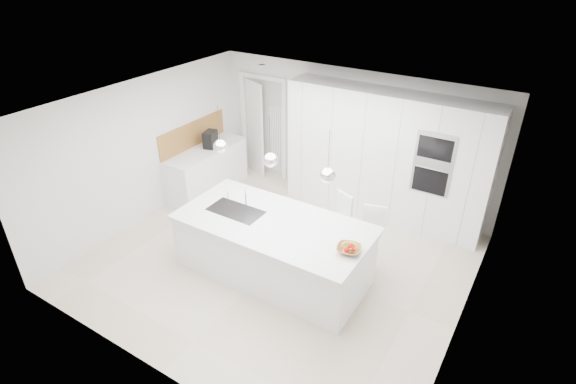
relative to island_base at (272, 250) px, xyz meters
The scene contains 27 objects.
floor 0.53m from the island_base, 108.43° to the left, with size 5.50×5.50×0.00m, color beige.
wall_back 2.92m from the island_base, 92.05° to the left, with size 5.50×5.50×0.00m, color silver.
wall_left 2.98m from the island_base, behind, with size 5.00×5.00×0.00m, color silver.
ceiling 2.09m from the island_base, 108.43° to the left, with size 5.50×5.50×0.00m, color white.
tall_cabinets 2.69m from the island_base, 74.36° to the left, with size 3.60×0.60×2.30m, color white.
oven_stack 2.86m from the island_base, 53.85° to the left, with size 0.62×0.04×1.05m, color #A5A5A8, non-canonical shape.
doorway_frame 3.50m from the island_base, 126.50° to the left, with size 1.11×0.08×2.13m, color white, non-canonical shape.
hallway_door 3.61m from the island_base, 130.22° to the left, with size 0.82×0.04×2.00m, color white.
radiator 3.28m from the island_base, 122.08° to the left, with size 0.32×0.04×1.40m, color white, non-canonical shape.
left_base_cabinets 2.96m from the island_base, 149.53° to the left, with size 0.60×1.80×0.86m, color white.
left_worktop 2.99m from the island_base, 149.53° to the left, with size 0.62×1.82×0.04m, color white.
oak_backsplash 3.29m from the island_base, 152.14° to the left, with size 0.02×1.80×0.50m, color #A07038.
island_base is the anchor object (origin of this frame).
island_worktop 0.45m from the island_base, 90.00° to the left, with size 2.84×1.40×0.04m, color white.
island_sink 0.76m from the island_base, behind, with size 0.84×0.44×0.18m, color #3F3F42, non-canonical shape.
island_tap 0.89m from the island_base, 161.57° to the left, with size 0.02×0.02×0.30m, color white.
pendant_left 1.70m from the island_base, behind, with size 0.20×0.20×0.20m, color white.
pendant_mid 1.47m from the island_base, 146.31° to the right, with size 0.20×0.20×0.20m, color white.
pendant_right 1.70m from the island_base, ahead, with size 0.20×0.20×0.20m, color white.
fruit_bowl 1.32m from the island_base, ahead, with size 0.31×0.31×0.08m, color #A07038.
espresso_machine 3.08m from the island_base, 146.99° to the left, with size 0.20×0.31×0.33m, color black.
bar_stool_left 1.12m from the island_base, 54.61° to the left, with size 0.35×0.49×1.07m, color white, non-canonical shape.
bar_stool_right 1.44m from the island_base, 35.23° to the left, with size 0.35×0.49×1.07m, color white, non-canonical shape.
apple_a 1.33m from the island_base, ahead, with size 0.07×0.07×0.07m, color red.
apple_b 1.36m from the island_base, ahead, with size 0.09×0.09×0.09m, color red.
apple_c 1.39m from the island_base, ahead, with size 0.08×0.08×0.08m, color red.
banana_bunch 1.37m from the island_base, ahead, with size 0.21×0.21×0.03m, color gold.
Camera 1 is at (3.14, -4.74, 4.42)m, focal length 28.00 mm.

